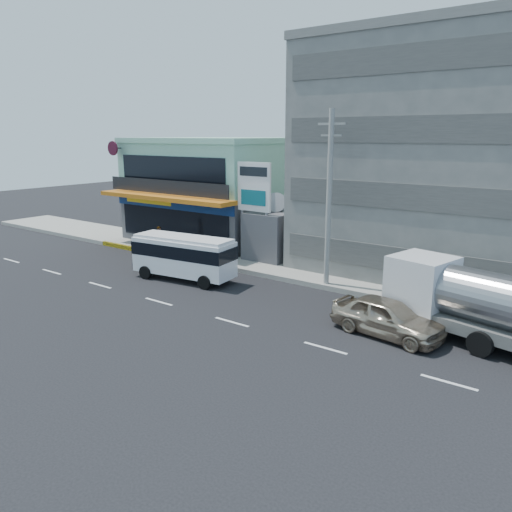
{
  "coord_description": "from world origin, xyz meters",
  "views": [
    {
      "loc": [
        19.07,
        -17.19,
        8.63
      ],
      "look_at": [
        3.43,
        4.06,
        2.2
      ],
      "focal_mm": 35.0,
      "sensor_mm": 36.0,
      "label": 1
    }
  ],
  "objects_px": {
    "minibus": "(184,254)",
    "concrete_building": "(446,162)",
    "shop_building": "(215,193)",
    "sedan": "(387,317)",
    "satellite_dish": "(276,210)",
    "billboard": "(254,193)",
    "tanker_truck": "(476,303)",
    "utility_pole_near": "(329,199)",
    "motorcycle_rider": "(160,248)"
  },
  "relations": [
    {
      "from": "shop_building",
      "to": "billboard",
      "type": "height_order",
      "value": "shop_building"
    },
    {
      "from": "minibus",
      "to": "concrete_building",
      "type": "bearing_deg",
      "value": 43.52
    },
    {
      "from": "shop_building",
      "to": "minibus",
      "type": "height_order",
      "value": "shop_building"
    },
    {
      "from": "minibus",
      "to": "tanker_truck",
      "type": "bearing_deg",
      "value": 1.87
    },
    {
      "from": "utility_pole_near",
      "to": "satellite_dish",
      "type": "bearing_deg",
      "value": 149.04
    },
    {
      "from": "billboard",
      "to": "utility_pole_near",
      "type": "xyz_separation_m",
      "value": [
        6.5,
        -1.8,
        0.22
      ]
    },
    {
      "from": "shop_building",
      "to": "tanker_truck",
      "type": "xyz_separation_m",
      "value": [
        22.74,
        -9.61,
        -2.23
      ]
    },
    {
      "from": "utility_pole_near",
      "to": "sedan",
      "type": "xyz_separation_m",
      "value": [
        5.51,
        -4.61,
        -4.29
      ]
    },
    {
      "from": "billboard",
      "to": "tanker_truck",
      "type": "xyz_separation_m",
      "value": [
        15.24,
        -4.87,
        -3.16
      ]
    },
    {
      "from": "minibus",
      "to": "tanker_truck",
      "type": "xyz_separation_m",
      "value": [
        16.54,
        0.54,
        0.15
      ]
    },
    {
      "from": "concrete_building",
      "to": "billboard",
      "type": "relative_size",
      "value": 2.32
    },
    {
      "from": "concrete_building",
      "to": "shop_building",
      "type": "bearing_deg",
      "value": -176.65
    },
    {
      "from": "sedan",
      "to": "motorcycle_rider",
      "type": "distance_m",
      "value": 19.05
    },
    {
      "from": "concrete_building",
      "to": "utility_pole_near",
      "type": "distance_m",
      "value": 8.79
    },
    {
      "from": "billboard",
      "to": "sedan",
      "type": "xyz_separation_m",
      "value": [
        12.01,
        -6.41,
        -4.07
      ]
    },
    {
      "from": "satellite_dish",
      "to": "sedan",
      "type": "height_order",
      "value": "satellite_dish"
    },
    {
      "from": "concrete_building",
      "to": "sedan",
      "type": "xyz_separation_m",
      "value": [
        1.51,
        -12.21,
        -6.14
      ]
    },
    {
      "from": "shop_building",
      "to": "billboard",
      "type": "distance_m",
      "value": 8.92
    },
    {
      "from": "shop_building",
      "to": "utility_pole_near",
      "type": "xyz_separation_m",
      "value": [
        14.0,
        -6.55,
        1.15
      ]
    },
    {
      "from": "concrete_building",
      "to": "utility_pole_near",
      "type": "relative_size",
      "value": 1.6
    },
    {
      "from": "billboard",
      "to": "minibus",
      "type": "distance_m",
      "value": 6.48
    },
    {
      "from": "satellite_dish",
      "to": "minibus",
      "type": "xyz_separation_m",
      "value": [
        -1.8,
        -7.21,
        -1.96
      ]
    },
    {
      "from": "utility_pole_near",
      "to": "tanker_truck",
      "type": "distance_m",
      "value": 9.86
    },
    {
      "from": "billboard",
      "to": "tanker_truck",
      "type": "bearing_deg",
      "value": -17.72
    },
    {
      "from": "tanker_truck",
      "to": "motorcycle_rider",
      "type": "xyz_separation_m",
      "value": [
        -21.85,
        2.47,
        -1.0
      ]
    },
    {
      "from": "minibus",
      "to": "billboard",
      "type": "bearing_deg",
      "value": 76.44
    },
    {
      "from": "satellite_dish",
      "to": "utility_pole_near",
      "type": "height_order",
      "value": "utility_pole_near"
    },
    {
      "from": "satellite_dish",
      "to": "billboard",
      "type": "height_order",
      "value": "billboard"
    },
    {
      "from": "concrete_building",
      "to": "minibus",
      "type": "height_order",
      "value": "concrete_building"
    },
    {
      "from": "utility_pole_near",
      "to": "minibus",
      "type": "relative_size",
      "value": 1.5
    },
    {
      "from": "concrete_building",
      "to": "satellite_dish",
      "type": "relative_size",
      "value": 10.67
    },
    {
      "from": "billboard",
      "to": "sedan",
      "type": "distance_m",
      "value": 14.21
    },
    {
      "from": "shop_building",
      "to": "satellite_dish",
      "type": "distance_m",
      "value": 8.54
    },
    {
      "from": "concrete_building",
      "to": "tanker_truck",
      "type": "bearing_deg",
      "value": -66.06
    },
    {
      "from": "concrete_building",
      "to": "satellite_dish",
      "type": "height_order",
      "value": "concrete_building"
    },
    {
      "from": "motorcycle_rider",
      "to": "satellite_dish",
      "type": "bearing_deg",
      "value": 30.56
    },
    {
      "from": "shop_building",
      "to": "sedan",
      "type": "xyz_separation_m",
      "value": [
        19.51,
        -11.16,
        -3.14
      ]
    },
    {
      "from": "concrete_building",
      "to": "tanker_truck",
      "type": "xyz_separation_m",
      "value": [
        4.74,
        -10.67,
        -5.24
      ]
    },
    {
      "from": "satellite_dish",
      "to": "concrete_building",
      "type": "bearing_deg",
      "value": 21.8
    },
    {
      "from": "satellite_dish",
      "to": "billboard",
      "type": "bearing_deg",
      "value": -105.52
    },
    {
      "from": "billboard",
      "to": "tanker_truck",
      "type": "distance_m",
      "value": 16.31
    },
    {
      "from": "concrete_building",
      "to": "utility_pole_near",
      "type": "bearing_deg",
      "value": -117.76
    },
    {
      "from": "satellite_dish",
      "to": "sedan",
      "type": "distance_m",
      "value": 14.4
    },
    {
      "from": "billboard",
      "to": "motorcycle_rider",
      "type": "xyz_separation_m",
      "value": [
        -6.61,
        -2.4,
        -4.17
      ]
    },
    {
      "from": "satellite_dish",
      "to": "utility_pole_near",
      "type": "bearing_deg",
      "value": -30.96
    },
    {
      "from": "minibus",
      "to": "tanker_truck",
      "type": "relative_size",
      "value": 0.77
    },
    {
      "from": "billboard",
      "to": "utility_pole_near",
      "type": "height_order",
      "value": "utility_pole_near"
    },
    {
      "from": "billboard",
      "to": "minibus",
      "type": "height_order",
      "value": "billboard"
    },
    {
      "from": "concrete_building",
      "to": "billboard",
      "type": "distance_m",
      "value": 12.17
    },
    {
      "from": "satellite_dish",
      "to": "sedan",
      "type": "relative_size",
      "value": 0.3
    }
  ]
}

